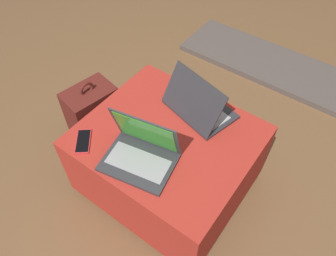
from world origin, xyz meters
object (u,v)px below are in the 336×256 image
object	(u,v)px
laptop_near	(141,152)
backpack	(93,117)
laptop_far	(198,106)
cell_phone	(83,141)

from	to	relation	value
laptop_near	backpack	xyz separation A→B (m)	(-0.57, 0.19, -0.31)
laptop_far	backpack	size ratio (longest dim) A/B	0.78
laptop_far	cell_phone	distance (m)	0.60
laptop_near	cell_phone	bearing A→B (deg)	-173.69
laptop_far	backpack	bearing A→B (deg)	32.98
cell_phone	laptop_near	bearing A→B (deg)	158.46
cell_phone	backpack	distance (m)	0.48
laptop_far	cell_phone	size ratio (longest dim) A/B	2.52
laptop_far	backpack	xyz separation A→B (m)	(-0.61, -0.21, -0.31)
backpack	cell_phone	bearing A→B (deg)	55.27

